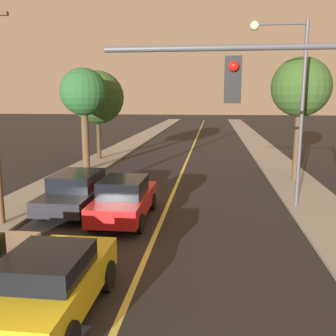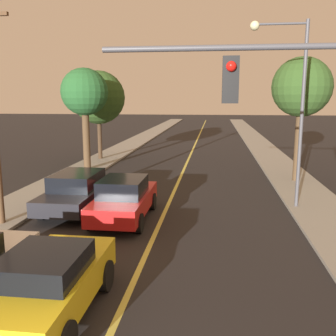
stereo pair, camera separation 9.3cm
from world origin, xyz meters
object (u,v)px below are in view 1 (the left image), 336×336
traffic_signal_mast (318,123)px  tree_right_near (301,88)px  car_near_lane_second (124,199)px  tree_left_near (84,93)px  streetlamp_right (290,89)px  tree_left_far (97,98)px  car_near_lane_front (51,283)px  car_outer_lane_second (79,190)px

traffic_signal_mast → tree_right_near: 12.94m
car_near_lane_second → traffic_signal_mast: bearing=-46.2°
tree_right_near → car_near_lane_second: bearing=-136.5°
traffic_signal_mast → tree_left_near: (-9.77, 14.42, 0.77)m
streetlamp_right → tree_left_far: streetlamp_right is taller
tree_left_near → tree_right_near: 12.30m
car_near_lane_front → traffic_signal_mast: bearing=10.3°
traffic_signal_mast → tree_left_near: bearing=124.1°
traffic_signal_mast → tree_right_near: size_ratio=0.90×
car_near_lane_front → streetlamp_right: bearing=54.7°
car_near_lane_front → tree_left_far: (-4.99, 19.47, 3.71)m
streetlamp_right → tree_right_near: streetlamp_right is taller
car_near_lane_front → car_outer_lane_second: size_ratio=0.76×
car_near_lane_front → car_outer_lane_second: bearing=106.0°
car_near_lane_second → tree_right_near: (7.63, 7.23, 4.16)m
tree_left_far → car_outer_lane_second: bearing=-76.7°
car_outer_lane_second → tree_right_near: 12.26m
traffic_signal_mast → streetlamp_right: size_ratio=0.80×
car_near_lane_front → tree_left_far: bearing=104.4°
traffic_signal_mast → streetlamp_right: streetlamp_right is taller
car_near_lane_front → car_outer_lane_second: (-2.16, 7.54, 0.02)m
traffic_signal_mast → car_near_lane_front: bearing=-169.7°
streetlamp_right → tree_right_near: size_ratio=1.13×
car_near_lane_front → tree_left_near: (-4.55, 15.38, 3.97)m
tree_right_near → traffic_signal_mast: bearing=-100.8°
tree_left_near → tree_left_far: tree_left_far is taller
car_near_lane_second → tree_left_far: bearing=110.9°
car_near_lane_second → tree_right_near: bearing=43.5°
streetlamp_right → tree_left_far: bearing=135.6°
car_near_lane_second → streetlamp_right: size_ratio=0.60×
tree_right_near → car_near_lane_front: bearing=-119.2°
car_outer_lane_second → streetlamp_right: size_ratio=0.71×
car_near_lane_front → car_near_lane_second: 6.39m
car_near_lane_second → traffic_signal_mast: size_ratio=0.76×
car_near_lane_front → tree_left_near: bearing=106.5°
car_near_lane_second → tree_left_far: 14.47m
car_near_lane_second → tree_left_near: tree_left_near is taller
traffic_signal_mast → tree_left_near: size_ratio=0.94×
car_near_lane_second → car_outer_lane_second: (-2.16, 1.15, -0.01)m
traffic_signal_mast → car_outer_lane_second: bearing=138.3°
tree_left_near → tree_left_far: (-0.44, 4.09, -0.26)m
car_near_lane_second → traffic_signal_mast: (5.22, -5.44, 3.17)m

